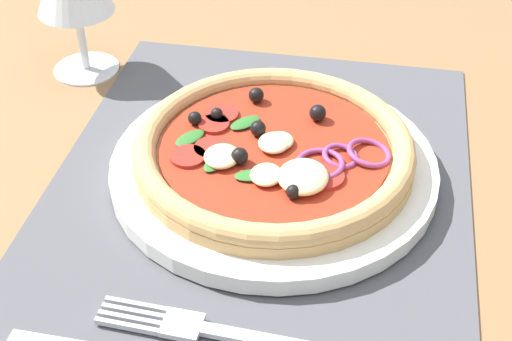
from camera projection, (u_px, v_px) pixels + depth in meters
ground_plane at (253, 220)px, 57.08cm from camera, size 190.00×140.00×2.40cm
placemat at (253, 207)px, 56.20cm from camera, size 46.77×33.03×0.40cm
plate at (274, 167)px, 58.53cm from camera, size 25.99×25.99×1.42cm
pizza at (274, 150)px, 57.33cm from camera, size 22.10×22.10×2.69cm
fork at (218, 332)px, 46.29cm from camera, size 2.46×18.05×0.44cm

